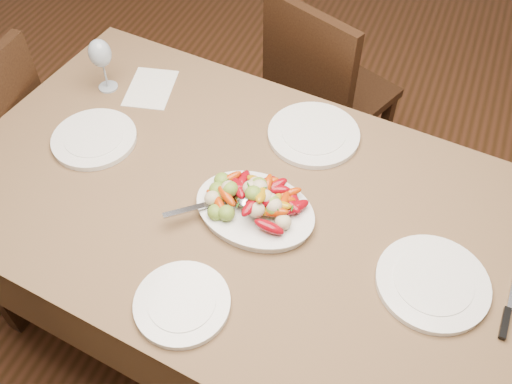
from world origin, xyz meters
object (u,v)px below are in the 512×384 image
object	(u,v)px
plate_far	(314,134)
plate_near	(182,304)
plate_right	(432,283)
chair_far	(333,93)
serving_platter	(255,211)
plate_left	(94,139)
wine_glass	(102,64)
dining_table	(256,276)

from	to	relation	value
plate_far	plate_near	world-z (taller)	same
plate_right	chair_far	bearing A→B (deg)	118.89
serving_platter	plate_right	xyz separation A→B (m)	(0.51, -0.04, -0.00)
plate_far	plate_near	bearing A→B (deg)	-99.24
plate_left	plate_far	xyz separation A→B (m)	(0.64, 0.28, 0.00)
chair_far	wine_glass	distance (m)	0.97
plate_right	wine_glass	xyz separation A→B (m)	(-1.19, 0.37, 0.09)
plate_right	wine_glass	distance (m)	1.25
chair_far	plate_right	world-z (taller)	chair_far
plate_near	plate_right	bearing A→B (deg)	27.48
serving_platter	plate_right	distance (m)	0.51
dining_table	wine_glass	world-z (taller)	wine_glass
plate_right	plate_far	distance (m)	0.61
plate_left	plate_far	size ratio (longest dim) A/B	0.91
plate_left	chair_far	bearing A→B (deg)	56.49
plate_right	plate_near	size ratio (longest dim) A/B	1.20
serving_platter	plate_far	world-z (taller)	serving_platter
plate_far	plate_near	distance (m)	0.71
chair_far	serving_platter	world-z (taller)	chair_far
serving_platter	wine_glass	world-z (taller)	wine_glass
serving_platter	plate_near	size ratio (longest dim) A/B	1.38
chair_far	plate_near	world-z (taller)	chair_far
plate_near	wine_glass	size ratio (longest dim) A/B	1.19
dining_table	chair_far	size ratio (longest dim) A/B	1.94
dining_table	plate_left	bearing A→B (deg)	174.79
wine_glass	plate_left	bearing A→B (deg)	-67.76
chair_far	wine_glass	bearing A→B (deg)	64.43
wine_glass	chair_far	bearing A→B (deg)	42.44
dining_table	chair_far	xyz separation A→B (m)	(-0.01, 0.90, 0.10)
plate_left	wine_glass	world-z (taller)	wine_glass
chair_far	serving_platter	bearing A→B (deg)	113.44
plate_right	wine_glass	bearing A→B (deg)	162.95
serving_platter	plate_near	distance (m)	0.34
dining_table	chair_far	distance (m)	0.90
dining_table	serving_platter	bearing A→B (deg)	-73.59
plate_far	wine_glass	xyz separation A→B (m)	(-0.74, -0.04, 0.09)
serving_platter	chair_far	bearing A→B (deg)	91.44
plate_left	plate_far	world-z (taller)	same
chair_far	plate_far	size ratio (longest dim) A/B	3.25
plate_right	serving_platter	bearing A→B (deg)	175.30
plate_left	wine_glass	xyz separation A→B (m)	(-0.10, 0.24, 0.09)
dining_table	plate_near	xyz separation A→B (m)	(-0.05, -0.37, 0.39)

